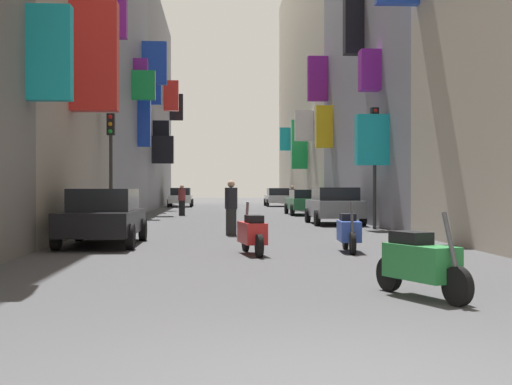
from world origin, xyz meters
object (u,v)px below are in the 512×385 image
object	(u,v)px
scooter_blue	(349,231)
pedestrian_crossing	(231,208)
traffic_light_far_corner	(375,146)
parked_car_black	(103,215)
parked_car_green	(306,201)
parked_car_white	(181,197)
traffic_light_near_corner	(111,150)
parked_car_silver	(278,197)
pedestrian_near_left	(292,198)
scooter_green	(420,262)
scooter_red	(252,233)
pedestrian_near_right	(182,200)
parked_car_grey	(334,205)
scooter_white	(234,203)

from	to	relation	value
scooter_blue	pedestrian_crossing	world-z (taller)	pedestrian_crossing
traffic_light_far_corner	scooter_blue	bearing A→B (deg)	-106.62
parked_car_black	parked_car_green	size ratio (longest dim) A/B	0.94
parked_car_white	traffic_light_near_corner	size ratio (longest dim) A/B	1.08
parked_car_green	pedestrian_crossing	size ratio (longest dim) A/B	2.71
parked_car_silver	pedestrian_near_left	world-z (taller)	pedestrian_near_left
scooter_green	pedestrian_crossing	distance (m)	12.40
parked_car_white	pedestrian_near_left	world-z (taller)	pedestrian_near_left
scooter_red	traffic_light_near_corner	size ratio (longest dim) A/B	0.49
parked_car_white	pedestrian_near_left	size ratio (longest dim) A/B	2.74
parked_car_black	pedestrian_crossing	distance (m)	4.70
parked_car_white	pedestrian_near_right	distance (m)	17.36
parked_car_black	pedestrian_near_right	bearing A→B (deg)	86.74
parked_car_grey	parked_car_green	distance (m)	9.79
parked_car_silver	scooter_blue	distance (m)	39.60
parked_car_green	traffic_light_far_corner	xyz separation A→B (m)	(0.70, -13.18, 2.15)
pedestrian_near_right	scooter_white	bearing A→B (deg)	72.69
scooter_red	traffic_light_far_corner	size ratio (longest dim) A/B	0.47
parked_car_grey	parked_car_green	xyz separation A→B (m)	(0.13, 9.79, -0.04)
parked_car_white	parked_car_silver	bearing A→B (deg)	7.49
parked_car_grey	traffic_light_far_corner	distance (m)	4.07
parked_car_silver	scooter_red	distance (m)	40.27
scooter_green	pedestrian_near_left	distance (m)	34.56
parked_car_green	traffic_light_near_corner	bearing A→B (deg)	-123.84
parked_car_silver	traffic_light_far_corner	distance (m)	31.06
parked_car_green	traffic_light_near_corner	xyz separation A→B (m)	(-8.46, -12.61, 2.03)
scooter_red	pedestrian_crossing	bearing A→B (deg)	92.88
scooter_white	pedestrian_near_left	bearing A→B (deg)	-37.85
parked_car_green	pedestrian_near_right	world-z (taller)	pedestrian_near_right
parked_car_black	pedestrian_crossing	bearing A→B (deg)	45.63
parked_car_green	parked_car_white	distance (m)	18.39
parked_car_black	scooter_green	bearing A→B (deg)	-58.40
parked_car_silver	parked_car_green	size ratio (longest dim) A/B	0.94
scooter_green	scooter_blue	bearing A→B (deg)	87.09
parked_car_black	pedestrian_crossing	xyz separation A→B (m)	(3.28, 3.36, 0.08)
pedestrian_near_right	pedestrian_crossing	bearing A→B (deg)	-81.96
pedestrian_near_left	traffic_light_far_corner	xyz separation A→B (m)	(0.73, -19.34, 2.09)
parked_car_black	pedestrian_near_left	size ratio (longest dim) A/B	2.67
parked_car_black	scooter_red	size ratio (longest dim) A/B	2.16
parked_car_silver	traffic_light_near_corner	size ratio (longest dim) A/B	1.05
scooter_red	scooter_white	bearing A→B (deg)	89.20
scooter_green	pedestrian_near_left	xyz separation A→B (m)	(2.17, 34.49, 0.33)
scooter_green	scooter_red	world-z (taller)	same
scooter_blue	pedestrian_near_left	world-z (taller)	pedestrian_near_left
scooter_red	parked_car_silver	bearing A→B (deg)	84.08
parked_car_silver	parked_car_black	bearing A→B (deg)	-101.74
pedestrian_crossing	traffic_light_near_corner	xyz separation A→B (m)	(-4.10, 3.50, 1.93)
scooter_blue	scooter_white	size ratio (longest dim) A/B	1.01
pedestrian_crossing	pedestrian_near_left	size ratio (longest dim) A/B	1.04
parked_car_grey	traffic_light_far_corner	size ratio (longest dim) A/B	0.96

